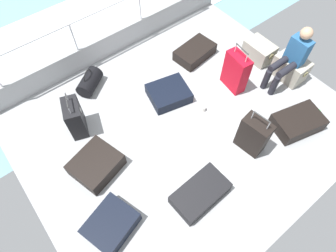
% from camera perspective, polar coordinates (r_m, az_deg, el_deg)
% --- Properties ---
extents(ground_plane, '(4.40, 5.20, 0.06)m').
position_cam_1_polar(ground_plane, '(4.89, 3.19, 0.36)').
color(ground_plane, '#939699').
extents(gunwale_port, '(0.06, 5.20, 0.45)m').
position_cam_1_polar(gunwale_port, '(5.90, -10.86, 15.80)').
color(gunwale_port, '#939699').
rests_on(gunwale_port, ground_plane).
extents(railing_port, '(0.04, 4.20, 1.02)m').
position_cam_1_polar(railing_port, '(5.56, -11.83, 20.05)').
color(railing_port, silver).
rests_on(railing_port, ground_plane).
extents(sea_wake, '(12.00, 12.00, 0.01)m').
position_cam_1_polar(sea_wake, '(7.30, -16.36, 17.99)').
color(sea_wake, '#6B99A8').
rests_on(sea_wake, ground_plane).
extents(cargo_crate_0, '(0.59, 0.38, 0.35)m').
position_cam_1_polar(cargo_crate_0, '(5.98, 17.52, 13.96)').
color(cargo_crate_0, gray).
rests_on(cargo_crate_0, ground_plane).
extents(cargo_crate_1, '(0.62, 0.38, 0.42)m').
position_cam_1_polar(cargo_crate_1, '(5.80, 23.01, 10.50)').
color(cargo_crate_1, '#9E9989').
rests_on(cargo_crate_1, ground_plane).
extents(passenger_seated, '(0.34, 0.66, 1.12)m').
position_cam_1_polar(passenger_seated, '(5.42, 23.19, 12.43)').
color(passenger_seated, '#26598C').
rests_on(passenger_seated, ground_plane).
extents(suitcase_0, '(0.70, 0.77, 0.24)m').
position_cam_1_polar(suitcase_0, '(4.14, -11.22, -18.59)').
color(suitcase_0, black).
rests_on(suitcase_0, ground_plane).
extents(suitcase_1, '(0.47, 0.31, 0.83)m').
position_cam_1_polar(suitcase_1, '(4.54, 16.49, -1.74)').
color(suitcase_1, black).
rests_on(suitcase_1, ground_plane).
extents(suitcase_2, '(0.57, 0.82, 0.21)m').
position_cam_1_polar(suitcase_2, '(5.82, 5.32, 14.34)').
color(suitcase_2, black).
rests_on(suitcase_2, ground_plane).
extents(suitcase_3, '(0.50, 0.84, 0.20)m').
position_cam_1_polar(suitcase_3, '(4.23, 6.39, -13.05)').
color(suitcase_3, black).
rests_on(suitcase_3, ground_plane).
extents(suitcase_4, '(0.48, 0.27, 0.89)m').
position_cam_1_polar(suitcase_4, '(5.22, 13.23, 10.39)').
color(suitcase_4, '#B70C1E').
rests_on(suitcase_4, ground_plane).
extents(suitcase_5, '(0.73, 0.79, 0.20)m').
position_cam_1_polar(suitcase_5, '(5.10, 0.16, 6.46)').
color(suitcase_5, black).
rests_on(suitcase_5, ground_plane).
extents(suitcase_6, '(0.69, 0.88, 0.25)m').
position_cam_1_polar(suitcase_6, '(5.18, 24.23, 0.69)').
color(suitcase_6, black).
rests_on(suitcase_6, ground_plane).
extents(suitcase_7, '(0.49, 0.37, 0.78)m').
position_cam_1_polar(suitcase_7, '(4.77, -17.88, 1.51)').
color(suitcase_7, black).
rests_on(suitcase_7, ground_plane).
extents(suitcase_8, '(0.75, 0.81, 0.26)m').
position_cam_1_polar(suitcase_8, '(4.48, -14.02, -7.43)').
color(suitcase_8, black).
rests_on(suitcase_8, ground_plane).
extents(duffel_bag, '(0.54, 0.60, 0.42)m').
position_cam_1_polar(duffel_bag, '(5.40, -15.22, 8.40)').
color(duffel_bag, black).
rests_on(duffel_bag, ground_plane).
extents(paper_cup, '(0.08, 0.08, 0.10)m').
position_cam_1_polar(paper_cup, '(5.01, 6.99, 3.47)').
color(paper_cup, white).
rests_on(paper_cup, ground_plane).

